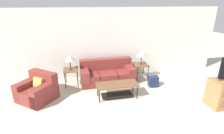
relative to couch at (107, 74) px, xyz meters
name	(u,v)px	position (x,y,z in m)	size (l,w,h in m)	color
wall_back	(106,44)	(0.07, 0.59, 1.00)	(9.03, 0.06, 2.60)	silver
couch	(107,74)	(0.00, 0.00, 0.00)	(1.93, 0.88, 0.82)	maroon
armchair	(38,90)	(-2.26, -0.77, -0.01)	(1.31, 1.30, 0.80)	maroon
coffee_table	(117,87)	(0.11, -1.15, 0.04)	(1.28, 0.53, 0.45)	brown
side_table_left	(71,71)	(-1.28, 0.00, 0.24)	(0.49, 0.55, 0.60)	brown
side_table_right	(141,66)	(1.28, 0.00, 0.24)	(0.49, 0.55, 0.60)	brown
table_lamp_left	(70,58)	(-1.28, 0.00, 0.71)	(0.34, 0.34, 0.53)	#472D1E
table_lamp_right	(142,53)	(1.28, 0.00, 0.71)	(0.34, 0.34, 0.53)	#472D1E
backpack	(153,82)	(1.51, -0.67, -0.12)	(0.32, 0.29, 0.36)	#1E2847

